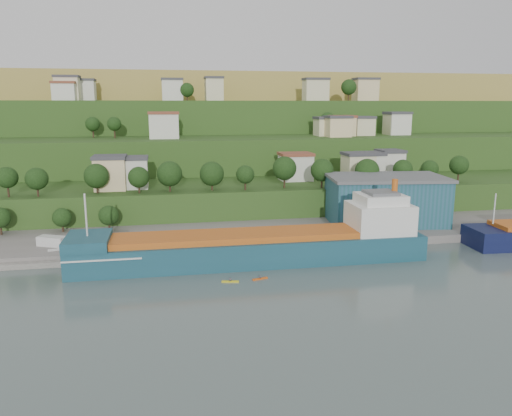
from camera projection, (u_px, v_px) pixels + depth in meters
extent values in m
plane|color=#455451|center=(286.00, 274.00, 100.80)|extent=(500.00, 500.00, 0.00)
cube|color=slate|center=(334.00, 235.00, 131.35)|extent=(220.00, 26.00, 4.00)
cube|color=slate|center=(24.00, 257.00, 112.00)|extent=(40.00, 18.00, 2.40)
cube|color=#284719|center=(242.00, 215.00, 154.66)|extent=(260.00, 32.00, 20.00)
cube|color=#284719|center=(229.00, 197.00, 183.51)|extent=(280.00, 32.00, 44.00)
cube|color=#284719|center=(220.00, 185.00, 212.37)|extent=(300.00, 32.00, 70.00)
cube|color=olive|center=(205.00, 164.00, 283.54)|extent=(360.00, 120.00, 96.00)
cube|color=beige|center=(110.00, 174.00, 140.61)|extent=(8.55, 8.62, 8.74)
cube|color=#3F3F44|center=(109.00, 157.00, 139.62)|extent=(9.15, 9.22, 0.90)
cube|color=beige|center=(126.00, 175.00, 147.51)|extent=(8.64, 7.33, 6.41)
cube|color=#3F3F44|center=(126.00, 163.00, 146.76)|extent=(9.24, 7.93, 0.90)
cube|color=silver|center=(135.00, 174.00, 142.92)|extent=(7.23, 7.21, 8.29)
cube|color=#3F3F44|center=(134.00, 158.00, 141.98)|extent=(7.83, 7.81, 0.90)
cube|color=silver|center=(295.00, 168.00, 157.94)|extent=(9.66, 8.27, 7.82)
cube|color=brown|center=(296.00, 154.00, 157.04)|extent=(10.26, 8.87, 0.90)
cube|color=beige|center=(358.00, 168.00, 155.08)|extent=(8.55, 7.97, 8.21)
cube|color=#3F3F44|center=(358.00, 154.00, 154.15)|extent=(9.15, 8.57, 0.90)
cube|color=silver|center=(369.00, 168.00, 157.08)|extent=(7.11, 8.34, 8.12)
cube|color=#3F3F44|center=(370.00, 153.00, 156.16)|extent=(7.71, 8.94, 0.90)
cube|color=silver|center=(390.00, 166.00, 160.55)|extent=(7.18, 7.67, 8.55)
cube|color=#3F3F44|center=(390.00, 151.00, 159.58)|extent=(7.78, 8.27, 0.90)
cube|color=silver|center=(164.00, 126.00, 172.35)|extent=(9.93, 7.46, 8.30)
cube|color=brown|center=(163.00, 113.00, 171.41)|extent=(10.53, 8.06, 0.90)
cube|color=beige|center=(326.00, 127.00, 187.03)|extent=(8.00, 7.83, 6.21)
cube|color=#3F3F44|center=(327.00, 118.00, 186.30)|extent=(8.60, 8.43, 0.90)
cube|color=beige|center=(338.00, 128.00, 181.05)|extent=(8.27, 7.88, 6.70)
cube|color=#3F3F44|center=(338.00, 117.00, 180.27)|extent=(8.87, 8.48, 0.90)
cube|color=beige|center=(342.00, 127.00, 186.51)|extent=(8.38, 7.51, 6.74)
cube|color=brown|center=(343.00, 116.00, 185.73)|extent=(8.98, 8.11, 0.90)
cube|color=beige|center=(363.00, 127.00, 189.46)|extent=(7.27, 7.45, 6.35)
cube|color=#3F3F44|center=(363.00, 117.00, 188.72)|extent=(7.87, 8.05, 0.90)
cube|color=beige|center=(396.00, 125.00, 193.60)|extent=(8.00, 7.32, 7.75)
cube|color=#3F3F44|center=(397.00, 113.00, 192.71)|extent=(8.60, 7.92, 0.90)
cube|color=silver|center=(397.00, 124.00, 193.43)|extent=(8.21, 8.16, 7.93)
cube|color=#3F3F44|center=(397.00, 113.00, 192.52)|extent=(8.81, 8.76, 0.90)
cube|color=silver|center=(65.00, 92.00, 188.80)|extent=(8.25, 7.39, 6.23)
cube|color=brown|center=(64.00, 82.00, 188.07)|extent=(8.85, 7.99, 0.90)
cube|color=beige|center=(68.00, 89.00, 191.88)|extent=(8.83, 7.27, 8.64)
cube|color=#3F3F44|center=(67.00, 76.00, 190.91)|extent=(9.43, 7.87, 0.90)
cube|color=silver|center=(86.00, 91.00, 199.85)|extent=(7.01, 7.79, 7.70)
cube|color=#3F3F44|center=(85.00, 80.00, 198.96)|extent=(7.61, 8.39, 0.90)
cube|color=silver|center=(172.00, 91.00, 202.94)|extent=(8.27, 7.46, 8.11)
cube|color=#3F3F44|center=(172.00, 79.00, 202.02)|extent=(8.87, 8.06, 0.90)
cube|color=beige|center=(214.00, 90.00, 205.78)|extent=(7.08, 7.68, 8.88)
cube|color=#3F3F44|center=(214.00, 78.00, 204.78)|extent=(7.68, 8.28, 0.90)
cube|color=beige|center=(316.00, 91.00, 207.72)|extent=(9.76, 7.02, 8.42)
cube|color=#3F3F44|center=(316.00, 79.00, 206.76)|extent=(10.36, 7.62, 0.90)
cube|color=beige|center=(365.00, 90.00, 214.46)|extent=(9.59, 7.23, 8.80)
cube|color=#3F3F44|center=(366.00, 79.00, 213.47)|extent=(10.19, 7.83, 0.90)
cylinder|color=#382619|center=(8.00, 190.00, 129.55)|extent=(0.50, 0.50, 3.62)
sphere|color=black|center=(7.00, 178.00, 128.86)|extent=(5.53, 5.53, 5.53)
cylinder|color=#382619|center=(38.00, 191.00, 130.24)|extent=(0.50, 0.50, 3.13)
sphere|color=black|center=(37.00, 179.00, 129.59)|extent=(5.82, 5.82, 5.82)
cylinder|color=#382619|center=(97.00, 188.00, 135.17)|extent=(0.50, 0.50, 2.92)
sphere|color=black|center=(96.00, 176.00, 134.49)|extent=(6.64, 6.64, 6.64)
cylinder|color=#382619|center=(139.00, 188.00, 135.33)|extent=(0.50, 0.50, 2.80)
sphere|color=black|center=(139.00, 177.00, 134.72)|extent=(5.72, 5.72, 5.72)
cylinder|color=#382619|center=(170.00, 186.00, 137.72)|extent=(0.50, 0.50, 3.05)
sphere|color=black|center=(170.00, 174.00, 137.01)|extent=(6.96, 6.96, 6.96)
cylinder|color=#382619|center=(212.00, 185.00, 139.64)|extent=(0.50, 0.50, 2.84)
sphere|color=black|center=(212.00, 174.00, 138.97)|extent=(6.80, 6.80, 6.80)
cylinder|color=#382619|center=(245.00, 185.00, 140.19)|extent=(0.50, 0.50, 3.00)
sphere|color=black|center=(245.00, 174.00, 139.60)|extent=(5.15, 5.15, 5.15)
cylinder|color=#382619|center=(284.00, 181.00, 143.67)|extent=(0.50, 0.50, 3.82)
sphere|color=black|center=(285.00, 168.00, 142.89)|extent=(6.84, 6.84, 6.84)
cylinder|color=#382619|center=(322.00, 182.00, 143.70)|extent=(0.50, 0.50, 3.39)
sphere|color=black|center=(322.00, 170.00, 142.98)|extent=(6.53, 6.53, 6.53)
cylinder|color=#382619|center=(367.00, 182.00, 145.29)|extent=(0.50, 0.50, 2.74)
sphere|color=black|center=(367.00, 171.00, 144.60)|extent=(7.13, 7.13, 7.13)
cylinder|color=#382619|center=(402.00, 180.00, 147.50)|extent=(0.50, 0.50, 3.35)
sphere|color=black|center=(403.00, 169.00, 146.83)|extent=(5.72, 5.72, 5.72)
cylinder|color=#382619|center=(429.00, 179.00, 151.61)|extent=(0.50, 0.50, 3.01)
sphere|color=black|center=(430.00, 169.00, 151.01)|extent=(5.29, 5.29, 5.29)
cylinder|color=#382619|center=(458.00, 176.00, 153.46)|extent=(0.50, 0.50, 3.84)
sphere|color=black|center=(459.00, 165.00, 152.74)|extent=(5.78, 5.78, 5.78)
cylinder|color=#382619|center=(327.00, 130.00, 192.36)|extent=(0.50, 0.50, 3.92)
sphere|color=black|center=(328.00, 120.00, 191.61)|extent=(6.08, 6.08, 6.08)
cylinder|color=#382619|center=(93.00, 133.00, 177.35)|extent=(0.50, 0.50, 3.39)
sphere|color=black|center=(93.00, 124.00, 176.72)|extent=(5.09, 5.09, 5.09)
cylinder|color=#382619|center=(187.00, 97.00, 201.30)|extent=(0.50, 0.50, 2.74)
sphere|color=black|center=(187.00, 90.00, 200.70)|extent=(5.63, 5.63, 5.63)
cylinder|color=#382619|center=(115.00, 133.00, 174.37)|extent=(0.50, 0.50, 3.61)
sphere|color=black|center=(114.00, 124.00, 173.72)|extent=(4.86, 4.86, 4.86)
cylinder|color=#382619|center=(348.00, 96.00, 207.65)|extent=(0.50, 0.50, 3.84)
sphere|color=black|center=(349.00, 87.00, 206.90)|extent=(6.39, 6.39, 6.39)
cube|color=#14404D|center=(251.00, 255.00, 108.27)|extent=(76.20, 12.43, 7.61)
cube|color=#BC5819|center=(241.00, 236.00, 106.96)|extent=(56.61, 10.13, 1.31)
cube|color=#14404D|center=(88.00, 241.00, 101.16)|extent=(8.77, 12.02, 2.18)
cube|color=silver|center=(379.00, 218.00, 112.13)|extent=(13.12, 10.96, 6.53)
cube|color=silver|center=(380.00, 199.00, 111.24)|extent=(9.84, 8.76, 2.18)
cube|color=#595B5E|center=(381.00, 193.00, 110.95)|extent=(6.57, 6.57, 0.65)
cylinder|color=#BC5819|center=(395.00, 186.00, 111.27)|extent=(1.31, 1.31, 3.26)
cylinder|color=silver|center=(86.00, 215.00, 100.04)|extent=(0.39, 0.39, 8.70)
cube|color=silver|center=(105.00, 252.00, 102.24)|extent=(15.30, 12.38, 0.27)
cylinder|color=silver|center=(494.00, 209.00, 116.54)|extent=(0.35, 0.35, 7.22)
cube|color=#1D5259|center=(385.00, 201.00, 135.41)|extent=(32.04, 21.65, 12.00)
cube|color=#595B5E|center=(387.00, 177.00, 134.09)|extent=(33.16, 22.77, 0.80)
cube|color=silver|center=(52.00, 243.00, 113.91)|extent=(6.96, 5.10, 3.00)
cube|color=silver|center=(59.00, 251.00, 111.05)|extent=(4.72, 2.61, 0.89)
cube|color=#D65413|center=(260.00, 279.00, 98.04)|extent=(3.22, 1.38, 0.24)
sphere|color=#3F3F44|center=(260.00, 277.00, 97.96)|extent=(0.56, 0.56, 0.56)
cube|color=gold|center=(230.00, 281.00, 96.49)|extent=(3.40, 1.17, 0.25)
sphere|color=#3F3F44|center=(230.00, 279.00, 96.40)|extent=(0.59, 0.59, 0.59)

